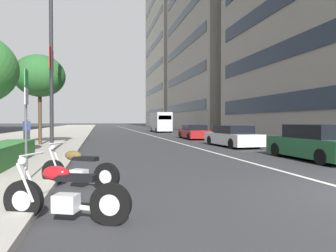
% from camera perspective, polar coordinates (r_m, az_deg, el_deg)
% --- Properties ---
extents(sidewalk_right_plaza, '(160.00, 10.10, 0.15)m').
position_cam_1_polar(sidewalk_right_plaza, '(35.39, -23.54, -1.61)').
color(sidewalk_right_plaza, '#A39E93').
rests_on(sidewalk_right_plaza, ground).
extents(lane_centre_stripe, '(110.00, 0.16, 0.01)m').
position_cam_1_polar(lane_centre_stripe, '(40.28, -5.37, -1.32)').
color(lane_centre_stripe, silver).
rests_on(lane_centre_stripe, ground).
extents(motorcycle_far_end_row, '(0.99, 2.05, 1.11)m').
position_cam_1_polar(motorcycle_far_end_row, '(5.05, -19.80, -12.97)').
color(motorcycle_far_end_row, black).
rests_on(motorcycle_far_end_row, ground).
extents(motorcycle_by_sign_pole, '(1.29, 1.91, 1.10)m').
position_cam_1_polar(motorcycle_by_sign_pole, '(7.46, -17.38, -8.44)').
color(motorcycle_by_sign_pole, black).
rests_on(motorcycle_by_sign_pole, ground).
extents(car_approaching_light, '(4.32, 1.96, 1.48)m').
position_cam_1_polar(car_approaching_light, '(13.55, 27.16, -3.07)').
color(car_approaching_light, '#236038').
rests_on(car_approaching_light, ground).
extents(car_following_behind, '(4.66, 2.05, 1.34)m').
position_cam_1_polar(car_following_behind, '(18.84, 12.67, -2.08)').
color(car_following_behind, silver).
rests_on(car_following_behind, ground).
extents(car_far_down_avenue, '(4.58, 2.05, 1.28)m').
position_cam_1_polar(car_far_down_avenue, '(26.27, 5.14, -1.22)').
color(car_far_down_avenue, maroon).
rests_on(car_far_down_avenue, ground).
extents(delivery_van_ahead, '(5.54, 2.20, 2.84)m').
position_cam_1_polar(delivery_van_ahead, '(41.60, -1.46, 0.84)').
color(delivery_van_ahead, '#B7B7BC').
rests_on(delivery_van_ahead, ground).
extents(parking_sign_by_curb, '(0.32, 0.06, 2.79)m').
position_cam_1_polar(parking_sign_by_curb, '(7.87, -26.35, 2.78)').
color(parking_sign_by_curb, '#47494C').
rests_on(parking_sign_by_curb, sidewalk_right_plaza).
extents(street_lamp_with_banners, '(1.26, 2.17, 7.96)m').
position_cam_1_polar(street_lamp_with_banners, '(15.63, -21.06, 13.08)').
color(street_lamp_with_banners, '#232326').
rests_on(street_lamp_with_banners, sidewalk_right_plaza).
extents(clipped_hedge_bed, '(5.16, 1.10, 0.70)m').
position_cam_1_polar(clipped_hedge_bed, '(11.45, -30.15, -4.83)').
color(clipped_hedge_bed, '#337033').
rests_on(clipped_hedge_bed, sidewalk_right_plaza).
extents(street_tree_near_plaza_corner, '(3.11, 3.11, 5.67)m').
position_cam_1_polar(street_tree_near_plaza_corner, '(20.14, -24.13, 9.02)').
color(street_tree_near_plaza_corner, '#473323').
rests_on(street_tree_near_plaza_corner, sidewalk_right_plaza).
extents(pedestrian_on_plaza, '(0.45, 0.48, 1.70)m').
position_cam_1_polar(pedestrian_on_plaza, '(20.58, -26.26, -0.84)').
color(pedestrian_on_plaza, '#2D2D33').
rests_on(pedestrian_on_plaza, sidewalk_right_plaza).
extents(office_tower_mid_left, '(25.96, 18.45, 49.03)m').
position_cam_1_polar(office_tower_mid_left, '(83.95, 3.49, 16.82)').
color(office_tower_mid_left, '#B7B2A3').
rests_on(office_tower_mid_left, ground).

